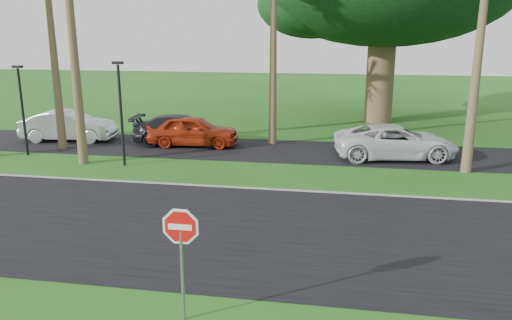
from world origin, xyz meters
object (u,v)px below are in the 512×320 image
Objects in this scene: car_minivan at (395,142)px; car_dark at (183,130)px; car_red at (193,131)px; stop_sign_near at (181,241)px; car_silver at (69,126)px.

car_dark is at bearing 75.53° from car_minivan.
car_minivan is at bearing -99.08° from car_red.
stop_sign_near is 0.46× the size of car_minivan.
car_red reaches higher than car_dark.
car_red is 10.29m from car_minivan.
car_minivan is (5.68, 14.92, -0.98)m from stop_sign_near.
stop_sign_near reaches higher than car_minivan.
car_silver is 0.94× the size of car_dark.
stop_sign_near is at bearing -167.91° from car_red.
car_dark is 10.92m from car_minivan.
car_red is 0.89× the size of car_dark.
stop_sign_near is at bearing -166.34° from car_dark.
car_silver is at bearing 78.25° from car_minivan.
car_minivan reaches higher than car_dark.
car_minivan is (10.25, -0.91, -0.02)m from car_red.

